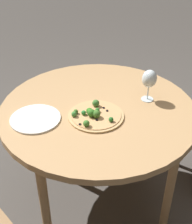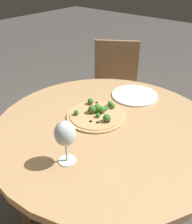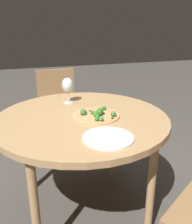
% 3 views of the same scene
% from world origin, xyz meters
% --- Properties ---
extents(ground_plane, '(12.00, 12.00, 0.00)m').
position_xyz_m(ground_plane, '(0.00, 0.00, 0.00)').
color(ground_plane, '#4C4742').
extents(dining_table, '(1.13, 1.13, 0.75)m').
position_xyz_m(dining_table, '(0.00, 0.00, 0.68)').
color(dining_table, tan).
rests_on(dining_table, ground_plane).
extents(pizza, '(0.31, 0.31, 0.06)m').
position_xyz_m(pizza, '(-0.09, 0.03, 0.76)').
color(pizza, tan).
rests_on(pizza, dining_table).
extents(wine_glass, '(0.09, 0.09, 0.19)m').
position_xyz_m(wine_glass, '(0.03, -0.30, 0.88)').
color(wine_glass, silver).
rests_on(wine_glass, dining_table).
extents(plate_near, '(0.27, 0.27, 0.01)m').
position_xyz_m(plate_near, '(-0.06, 0.36, 0.75)').
color(plate_near, white).
rests_on(plate_near, dining_table).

